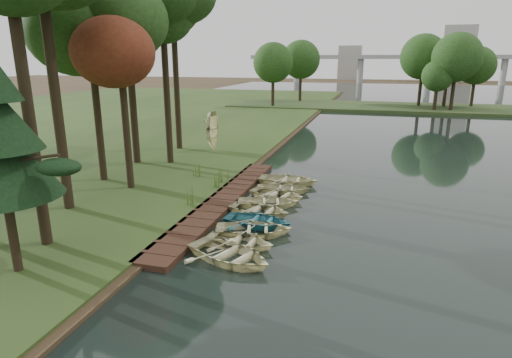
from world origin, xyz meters
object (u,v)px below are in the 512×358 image
(boardwalk, at_px, (222,201))
(rowboat_0, at_px, (230,252))
(stored_rowboat, at_px, (213,146))
(rowboat_1, at_px, (240,240))
(rowboat_2, at_px, (254,227))

(boardwalk, xyz_separation_m, rowboat_0, (2.68, -6.40, 0.28))
(boardwalk, height_order, rowboat_0, rowboat_0)
(stored_rowboat, bearing_deg, rowboat_1, -147.48)
(rowboat_2, xyz_separation_m, stored_rowboat, (-7.91, 15.39, 0.23))
(boardwalk, bearing_deg, rowboat_0, -67.31)
(boardwalk, distance_m, stored_rowboat, 12.74)
(boardwalk, distance_m, rowboat_2, 4.68)
(stored_rowboat, bearing_deg, rowboat_0, -149.04)
(stored_rowboat, bearing_deg, rowboat_2, -144.97)
(rowboat_2, relative_size, stored_rowboat, 1.06)
(rowboat_1, height_order, stored_rowboat, stored_rowboat)
(boardwalk, xyz_separation_m, rowboat_2, (2.86, -3.70, 0.25))
(rowboat_0, bearing_deg, rowboat_1, 22.83)
(boardwalk, xyz_separation_m, stored_rowboat, (-5.05, 11.69, 0.48))
(rowboat_2, bearing_deg, rowboat_1, 156.43)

